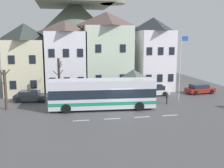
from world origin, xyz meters
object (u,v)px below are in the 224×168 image
at_px(public_bench, 122,93).
at_px(bare_tree_01, 59,80).
at_px(bus_shelter, 133,75).
at_px(pedestrian_01, 167,96).
at_px(townhouse_01, 66,57).
at_px(townhouse_00, 26,59).
at_px(transit_bus, 102,94).
at_px(parked_car_00, 153,91).
at_px(townhouse_02, 107,52).
at_px(townhouse_03, 153,54).
at_px(pedestrian_00, 135,95).
at_px(flagpole, 181,64).
at_px(pedestrian_02, 153,97).
at_px(parked_car_01, 31,96).
at_px(hilltop_castle, 75,34).
at_px(bare_tree_00, 5,89).
at_px(parked_car_02, 200,89).

relative_size(public_bench, bare_tree_01, 0.33).
xyz_separation_m(bus_shelter, pedestrian_01, (3.35, -2.96, -2.22)).
xyz_separation_m(townhouse_01, bus_shelter, (8.22, -6.78, -1.99)).
bearing_deg(townhouse_00, public_bench, -20.77).
bearing_deg(townhouse_01, transit_bus, -70.76).
bearing_deg(townhouse_01, pedestrian_01, -40.09).
distance_m(bus_shelter, parked_car_00, 4.62).
relative_size(townhouse_02, townhouse_03, 1.06).
bearing_deg(bus_shelter, parked_car_00, 30.28).
bearing_deg(townhouse_00, bare_tree_01, -54.41).
bearing_deg(pedestrian_01, pedestrian_00, 156.62).
bearing_deg(flagpole, pedestrian_02, -160.72).
bearing_deg(townhouse_00, pedestrian_02, -32.95).
relative_size(townhouse_01, townhouse_03, 0.94).
distance_m(parked_car_01, pedestrian_02, 14.97).
distance_m(hilltop_castle, pedestrian_01, 30.44).
relative_size(flagpole, bare_tree_00, 1.79).
bearing_deg(townhouse_02, flagpole, -48.27).
relative_size(pedestrian_02, bare_tree_01, 0.30).
bearing_deg(parked_car_02, hilltop_castle, 118.44).
xyz_separation_m(bus_shelter, parked_car_01, (-12.73, 1.51, -2.48)).
bearing_deg(public_bench, hilltop_castle, 101.83).
xyz_separation_m(transit_bus, pedestrian_01, (7.90, 0.79, -0.75)).
relative_size(hilltop_castle, parked_car_02, 7.96).
bearing_deg(transit_bus, pedestrian_01, 9.72).
distance_m(parked_car_02, bare_tree_01, 19.77).
relative_size(bus_shelter, pedestrian_02, 2.43).
relative_size(townhouse_03, flagpole, 1.35).
bearing_deg(parked_car_02, townhouse_01, 158.73).
height_order(hilltop_castle, transit_bus, hilltop_castle).
bearing_deg(townhouse_03, bare_tree_00, -156.12).
height_order(townhouse_03, flagpole, townhouse_03).
distance_m(townhouse_03, hilltop_castle, 21.30).
distance_m(parked_car_00, parked_car_01, 16.11).
height_order(parked_car_00, parked_car_02, parked_car_00).
bearing_deg(parked_car_00, townhouse_03, -108.78).
bearing_deg(bus_shelter, parked_car_02, 10.56).
distance_m(pedestrian_02, flagpole, 5.61).
bearing_deg(townhouse_01, bus_shelter, -39.49).
bearing_deg(hilltop_castle, pedestrian_02, -75.38).
relative_size(townhouse_01, pedestrian_02, 6.39).
bearing_deg(townhouse_03, bus_shelter, -125.82).
height_order(townhouse_01, public_bench, townhouse_01).
height_order(parked_car_02, pedestrian_00, pedestrian_00).
bearing_deg(townhouse_00, pedestrian_00, -31.29).
bearing_deg(parked_car_00, bare_tree_01, 6.50).
bearing_deg(bare_tree_00, townhouse_02, 34.98).
xyz_separation_m(townhouse_03, public_bench, (-5.97, -4.93, -4.97)).
height_order(townhouse_01, parked_car_01, townhouse_01).
bearing_deg(townhouse_02, bus_shelter, -72.42).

